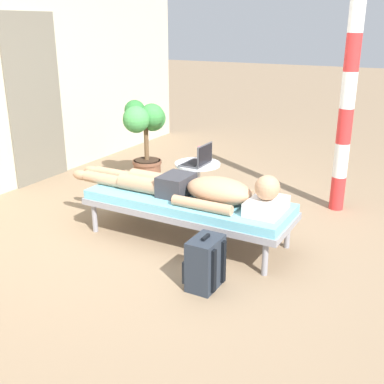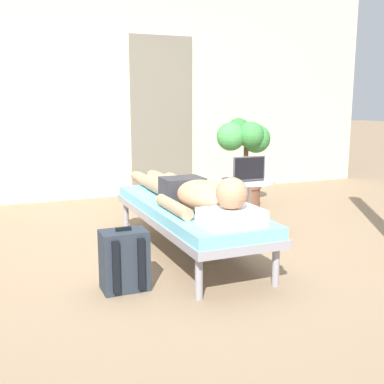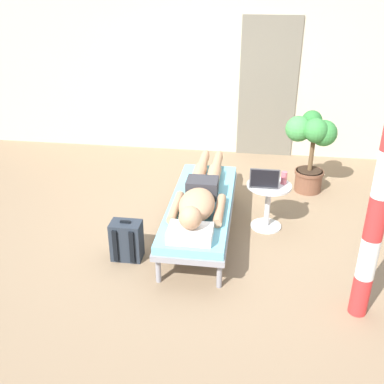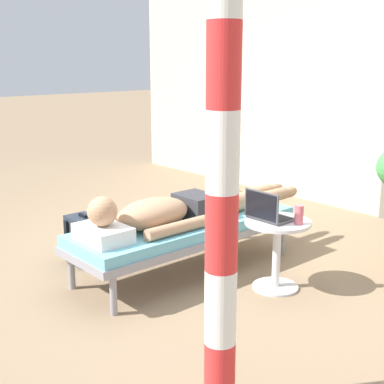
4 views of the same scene
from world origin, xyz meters
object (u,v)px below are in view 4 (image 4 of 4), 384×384
laptop (267,212)px  drink_glass (299,215)px  porch_post (223,152)px  side_table (277,243)px  lounge_chair (185,229)px  backpack (85,241)px  person_reclining (178,210)px

laptop → drink_glass: laptop is taller
laptop → porch_post: 1.65m
porch_post → laptop: bearing=123.0°
porch_post → side_table: bearing=120.0°
lounge_chair → backpack: (-0.67, -0.53, -0.15)m
laptop → person_reclining: bearing=-155.1°
lounge_chair → drink_glass: size_ratio=13.97×
person_reclining → side_table: size_ratio=4.15×
backpack → laptop: bearing=29.9°
lounge_chair → side_table: bearing=21.4°
porch_post → drink_glass: bearing=114.1°
lounge_chair → person_reclining: person_reclining is taller
lounge_chair → porch_post: size_ratio=0.76×
person_reclining → side_table: person_reclining is taller
person_reclining → backpack: size_ratio=5.12×
lounge_chair → side_table: 0.76m
backpack → porch_post: bearing=-13.3°
backpack → porch_post: size_ratio=0.17×
drink_glass → porch_post: 1.63m
side_table → backpack: bearing=-149.6°
side_table → laptop: 0.24m
laptop → side_table: bearing=40.5°
lounge_chair → backpack: backpack is taller
lounge_chair → drink_glass: drink_glass is taller
lounge_chair → side_table: size_ratio=3.69×
side_table → drink_glass: drink_glass is taller
lounge_chair → porch_post: porch_post is taller
lounge_chair → person_reclining: (-0.00, -0.07, 0.17)m
person_reclining → drink_glass: person_reclining is taller
porch_post → lounge_chair: bearing=144.8°
backpack → porch_post: porch_post is taller
lounge_chair → drink_glass: (0.86, 0.32, 0.25)m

